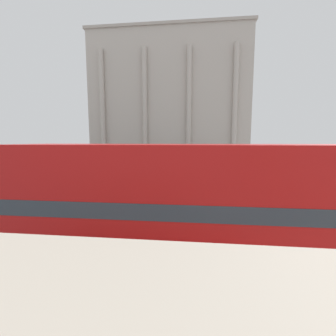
{
  "coord_description": "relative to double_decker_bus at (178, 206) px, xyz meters",
  "views": [
    {
      "loc": [
        -1.1,
        -2.6,
        4.37
      ],
      "look_at": [
        -3.07,
        15.29,
        2.2
      ],
      "focal_mm": 24.0,
      "sensor_mm": 36.0,
      "label": 1
    }
  ],
  "objects": [
    {
      "name": "plaza_building_left",
      "position": [
        -4.4,
        42.07,
        10.29
      ],
      "size": [
        30.93,
        14.87,
        25.31
      ],
      "color": "#BCB2A8",
      "rests_on": "ground_plane"
    },
    {
      "name": "traffic_light_near",
      "position": [
        -3.76,
        6.2,
        0.18
      ],
      "size": [
        0.42,
        0.24,
        3.9
      ],
      "color": "black",
      "rests_on": "ground_plane"
    },
    {
      "name": "pedestrian_yellow",
      "position": [
        7.05,
        7.25,
        -1.39
      ],
      "size": [
        0.32,
        0.32,
        1.69
      ],
      "rotation": [
        0.0,
        0.0,
        0.86
      ],
      "color": "#282B33",
      "rests_on": "ground_plane"
    },
    {
      "name": "pedestrian_white",
      "position": [
        -6.94,
        26.01,
        -1.41
      ],
      "size": [
        0.32,
        0.32,
        1.67
      ],
      "rotation": [
        0.0,
        0.0,
        2.54
      ],
      "color": "#282B33",
      "rests_on": "ground_plane"
    },
    {
      "name": "double_decker_bus",
      "position": [
        0.0,
        0.0,
        0.0
      ],
      "size": [
        10.09,
        2.7,
        4.27
      ],
      "rotation": [
        0.0,
        0.0,
        0.13
      ],
      "color": "black",
      "rests_on": "ground_plane"
    },
    {
      "name": "traffic_light_mid",
      "position": [
        4.82,
        13.57,
        -0.12
      ],
      "size": [
        0.42,
        0.24,
        3.42
      ],
      "color": "black",
      "rests_on": "ground_plane"
    },
    {
      "name": "pedestrian_grey",
      "position": [
        -7.31,
        8.85,
        -1.31
      ],
      "size": [
        0.32,
        0.32,
        1.82
      ],
      "rotation": [
        0.0,
        0.0,
        5.71
      ],
      "color": "#282B33",
      "rests_on": "ground_plane"
    }
  ]
}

